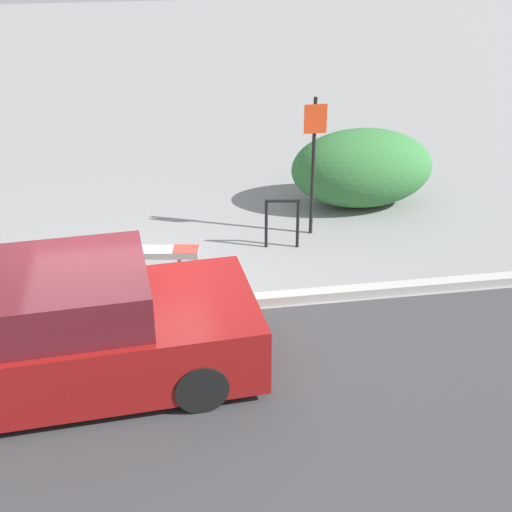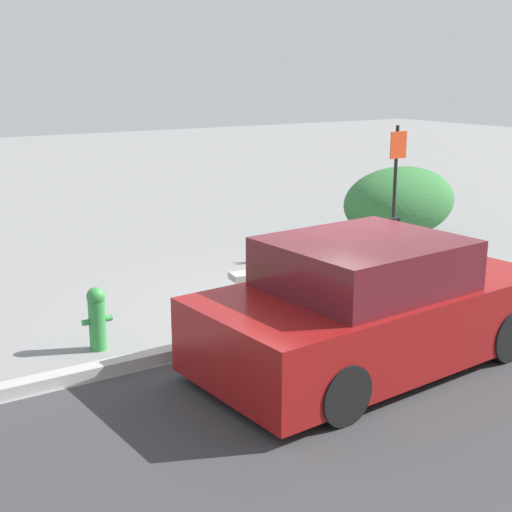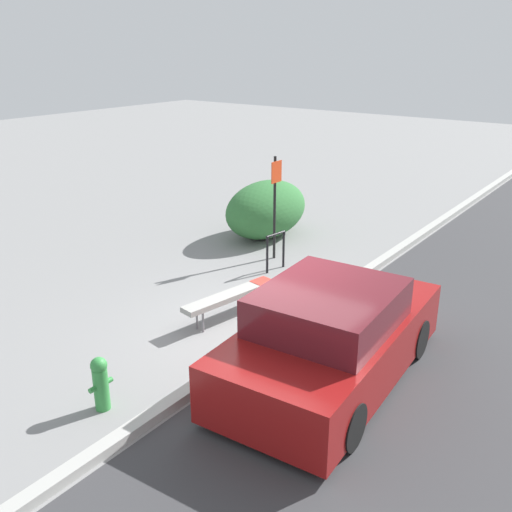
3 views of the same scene
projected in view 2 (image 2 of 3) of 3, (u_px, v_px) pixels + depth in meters
The scene contains 8 objects.
ground_plane at pixel (330, 321), 9.39m from camera, with size 60.00×60.00×0.00m, color gray.
curb at pixel (330, 317), 9.37m from camera, with size 60.00×0.20×0.13m.
bench at pixel (295, 271), 10.21m from camera, with size 1.94×0.63×0.48m.
bike_rack at pixel (385, 237), 11.94m from camera, with size 0.55×0.14×0.83m.
sign_post at pixel (396, 179), 12.36m from camera, with size 0.36×0.08×2.30m.
fire_hydrant at pixel (97, 317), 8.35m from camera, with size 0.36×0.22×0.77m.
shrub_hedge at pixel (400, 202), 14.00m from camera, with size 2.56×1.57×1.40m.
parked_car_near at pixel (371, 308), 7.88m from camera, with size 4.19×2.13×1.46m.
Camera 2 is at (-5.61, -6.94, 3.20)m, focal length 50.00 mm.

